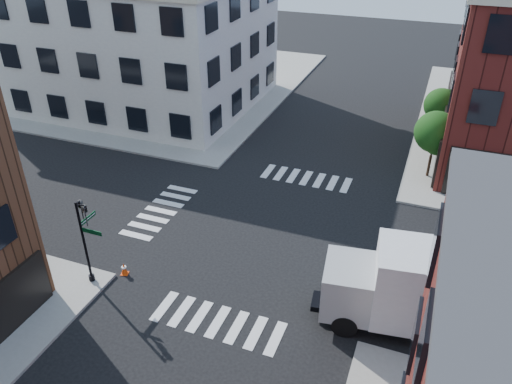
% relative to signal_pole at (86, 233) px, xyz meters
% --- Properties ---
extents(ground, '(120.00, 120.00, 0.00)m').
position_rel_signal_pole_xyz_m(ground, '(6.72, 6.68, -2.86)').
color(ground, black).
rests_on(ground, ground).
extents(sidewalk_nw, '(30.00, 30.00, 0.15)m').
position_rel_signal_pole_xyz_m(sidewalk_nw, '(-14.28, 27.68, -2.78)').
color(sidewalk_nw, gray).
rests_on(sidewalk_nw, ground).
extents(building_nw, '(22.00, 16.00, 11.00)m').
position_rel_signal_pole_xyz_m(building_nw, '(-12.28, 22.68, 2.64)').
color(building_nw, silver).
rests_on(building_nw, ground).
extents(tree_near, '(2.69, 2.69, 4.49)m').
position_rel_signal_pole_xyz_m(tree_near, '(14.28, 16.65, 0.30)').
color(tree_near, black).
rests_on(tree_near, ground).
extents(tree_far, '(2.43, 2.43, 4.07)m').
position_rel_signal_pole_xyz_m(tree_far, '(14.28, 22.65, 0.02)').
color(tree_far, black).
rests_on(tree_far, ground).
extents(signal_pole, '(1.29, 1.24, 4.60)m').
position_rel_signal_pole_xyz_m(signal_pole, '(0.00, 0.00, 0.00)').
color(signal_pole, black).
rests_on(signal_pole, ground).
extents(box_truck, '(9.09, 3.82, 4.02)m').
position_rel_signal_pole_xyz_m(box_truck, '(15.29, 2.58, -0.77)').
color(box_truck, silver).
rests_on(box_truck, ground).
extents(traffic_cone, '(0.44, 0.44, 0.65)m').
position_rel_signal_pole_xyz_m(traffic_cone, '(1.02, 0.98, -2.55)').
color(traffic_cone, '#F9460B').
rests_on(traffic_cone, ground).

